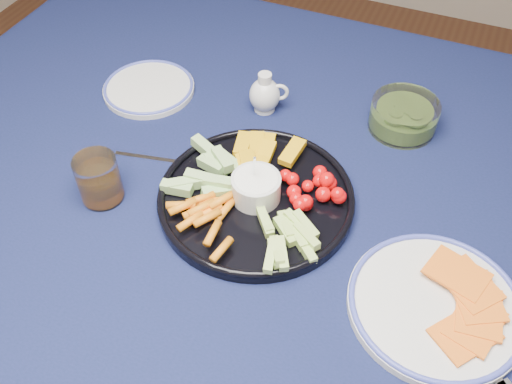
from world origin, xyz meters
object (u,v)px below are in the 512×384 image
at_px(side_plate_extra, 149,88).
at_px(cheese_plate, 436,304).
at_px(crudite_platter, 255,195).
at_px(creamer_pitcher, 265,95).
at_px(juice_tumbler, 99,181).
at_px(pickle_bowl, 403,117).
at_px(dining_table, 327,222).

bearing_deg(side_plate_extra, cheese_plate, -23.94).
bearing_deg(side_plate_extra, crudite_platter, -31.56).
xyz_separation_m(creamer_pitcher, juice_tumbler, (-0.16, -0.32, 0.00)).
bearing_deg(cheese_plate, crudite_platter, 164.68).
bearing_deg(side_plate_extra, pickle_bowl, 10.12).
relative_size(pickle_bowl, cheese_plate, 0.50).
relative_size(crudite_platter, creamer_pitcher, 3.95).
bearing_deg(side_plate_extra, dining_table, -15.05).
bearing_deg(crudite_platter, cheese_plate, -15.32).
relative_size(creamer_pitcher, pickle_bowl, 0.66).
height_order(cheese_plate, juice_tumbler, juice_tumbler).
bearing_deg(pickle_bowl, creamer_pitcher, -169.02).
xyz_separation_m(crudite_platter, creamer_pitcher, (-0.08, 0.23, 0.02)).
bearing_deg(dining_table, cheese_plate, -38.82).
height_order(creamer_pitcher, juice_tumbler, juice_tumbler).
bearing_deg(pickle_bowl, crudite_platter, -122.62).
distance_m(crudite_platter, cheese_plate, 0.33).
distance_m(dining_table, juice_tumbler, 0.40).
bearing_deg(side_plate_extra, creamer_pitcher, 9.17).
xyz_separation_m(creamer_pitcher, cheese_plate, (0.39, -0.32, -0.02)).
xyz_separation_m(dining_table, juice_tumbler, (-0.35, -0.17, 0.12)).
relative_size(crudite_platter, pickle_bowl, 2.60).
relative_size(dining_table, creamer_pitcher, 20.31).
relative_size(crudite_platter, side_plate_extra, 1.78).
bearing_deg(pickle_bowl, side_plate_extra, -169.88).
height_order(crudite_platter, creamer_pitcher, crudite_platter).
height_order(dining_table, cheese_plate, cheese_plate).
bearing_deg(cheese_plate, pickle_bowl, 110.12).
distance_m(creamer_pitcher, cheese_plate, 0.50).
relative_size(creamer_pitcher, cheese_plate, 0.33).
relative_size(creamer_pitcher, side_plate_extra, 0.45).
bearing_deg(dining_table, crudite_platter, -144.03).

